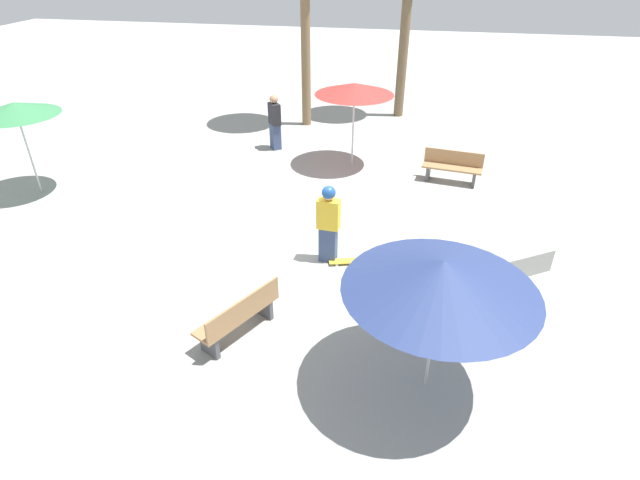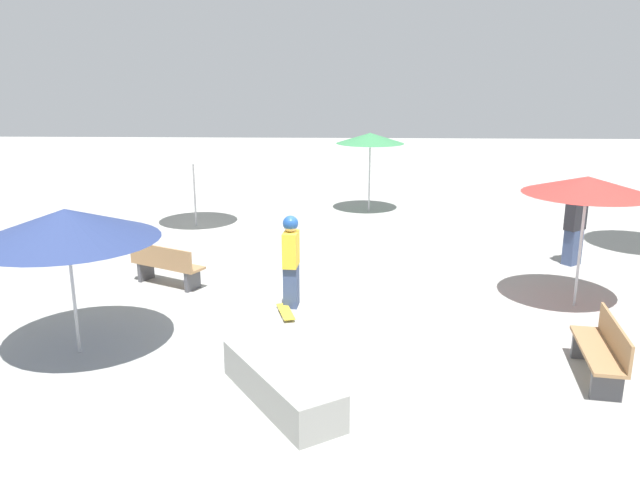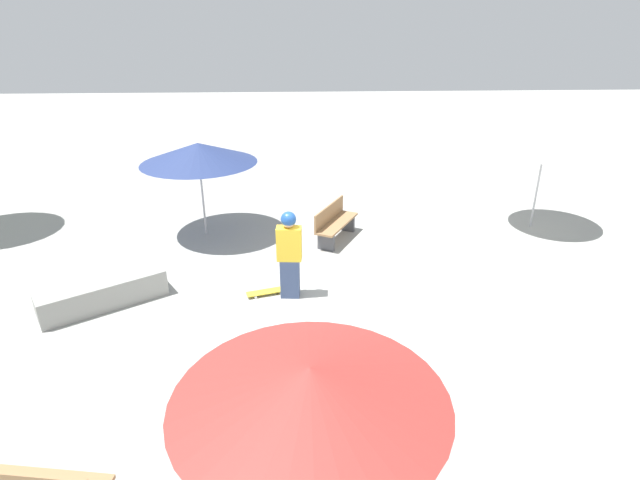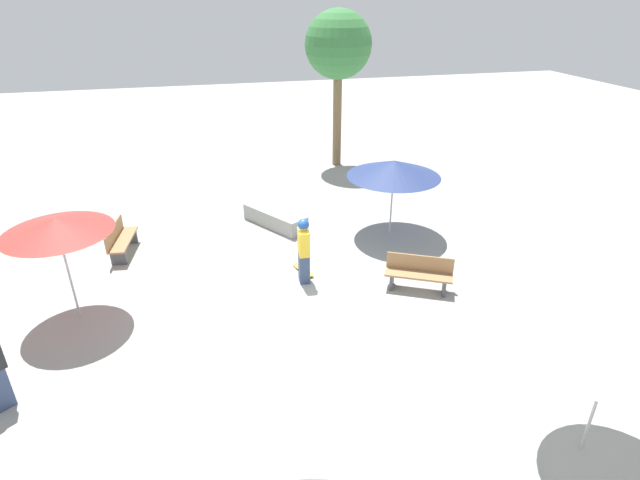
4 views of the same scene
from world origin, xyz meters
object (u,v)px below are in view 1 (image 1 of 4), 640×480
Objects in this scene: shade_umbrella_navy at (442,276)px; bench_near at (452,167)px; shade_umbrella_green at (15,109)px; concrete_ledge at (498,263)px; shade_umbrella_red at (354,89)px; skater_main at (328,221)px; bench_far at (239,316)px; skateboard at (348,261)px; bystander_watching at (275,122)px.

bench_near is at bearing -94.24° from shade_umbrella_navy.
shade_umbrella_green is (10.76, 2.81, 1.82)m from bench_near.
shade_umbrella_red is at bearing -54.17° from concrete_ledge.
skater_main is at bearing 92.48° from shade_umbrella_red.
bench_far is at bearing -106.98° from skater_main.
skateboard is 2.95m from bench_far.
skater_main is 2.84m from bench_far.
concrete_ledge is 1.37× the size of bench_far.
concrete_ledge is at bearing 7.24° from skater_main.
shade_umbrella_red reaches higher than bystander_watching.
concrete_ledge is 0.92× the size of shade_umbrella_green.
shade_umbrella_navy is (-2.30, 8.30, -0.22)m from shade_umbrella_red.
concrete_ledge is 8.61m from bystander_watching.
shade_umbrella_red is (0.67, -5.28, 2.18)m from skateboard.
bench_near is (-2.64, -4.54, -0.49)m from skater_main.
bench_near reaches higher than skateboard.
skateboard is at bearing 4.14° from concrete_ledge.
shade_umbrella_red is 1.00× the size of shade_umbrella_green.
bystander_watching is at bearing 102.12° from skateboard.
skater_main is 0.77× the size of concrete_ledge.
shade_umbrella_red is 8.62m from shade_umbrella_navy.
shade_umbrella_navy is at bearing 105.50° from shade_umbrella_red.
concrete_ledge is (-3.43, -0.15, -0.67)m from skater_main.
bench_near is 3.46m from shade_umbrella_red.
bench_near is 1.02× the size of bench_far.
bench_far is at bearing 84.06° from shade_umbrella_red.
concrete_ledge is 4.47m from bench_near.
skateboard is at bearing 97.19° from shade_umbrella_red.
shade_umbrella_navy is 10.43m from bystander_watching.
bench_near is 8.04m from bench_far.
skater_main reaches higher than skateboard.
bench_far reaches higher than concrete_ledge.
shade_umbrella_green is at bearing 86.16° from bench_far.
skater_main is 1.03× the size of bench_near.
bench_near is (-2.20, -4.61, 0.37)m from skateboard.
shade_umbrella_green is 1.40× the size of bystander_watching.
concrete_ledge reaches higher than skateboard.
shade_umbrella_navy reaches higher than bench_far.
bystander_watching is at bearing -43.39° from concrete_ledge.
shade_umbrella_navy is (-3.12, 0.49, 1.59)m from bench_far.
bystander_watching is at bearing -140.85° from shade_umbrella_green.
concrete_ledge is 1.35× the size of bench_near.
skateboard is 0.37× the size of concrete_ledge.
bench_far is 8.49m from shade_umbrella_green.
shade_umbrella_green is (11.54, -1.58, 2.00)m from concrete_ledge.
bystander_watching reaches higher than skater_main.
bystander_watching is (4.89, -9.14, -1.16)m from shade_umbrella_navy.
shade_umbrella_green reaches higher than concrete_ledge.
shade_umbrella_green is at bearing 172.78° from skater_main.
skater_main is 2.07× the size of skateboard.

